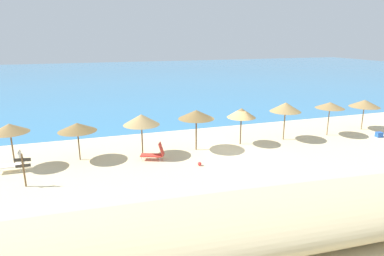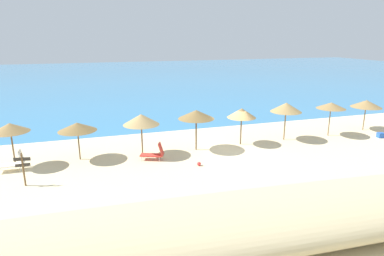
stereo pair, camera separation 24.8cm
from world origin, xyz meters
name	(u,v)px [view 1 (the left image)]	position (x,y,z in m)	size (l,w,h in m)	color
ground_plane	(231,148)	(0.00, 0.00, 0.00)	(160.00, 160.00, 0.00)	beige
sea_water	(134,77)	(0.00, 44.66, 0.00)	(160.00, 78.38, 0.01)	teal
dune_ridge	(270,219)	(-3.18, -10.53, 0.86)	(50.69, 4.18, 1.71)	#C9B586
beach_umbrella_0	(10,128)	(-13.85, 0.67, 2.45)	(2.17, 2.17, 2.72)	brown
beach_umbrella_1	(77,127)	(-10.13, 0.81, 2.16)	(2.38, 2.38, 2.43)	brown
beach_umbrella_2	(141,120)	(-6.19, 0.37, 2.44)	(2.36, 2.36, 2.79)	brown
beach_umbrella_3	(196,114)	(-2.45, 0.38, 2.51)	(2.47, 2.47, 2.82)	brown
beach_umbrella_4	(241,113)	(1.02, 0.56, 2.33)	(2.06, 2.06, 2.68)	brown
beach_umbrella_5	(286,107)	(4.64, 0.55, 2.52)	(2.32, 2.32, 2.87)	brown
beach_umbrella_6	(330,105)	(8.61, 0.48, 2.42)	(2.22, 2.22, 2.67)	brown
beach_umbrella_7	(365,103)	(12.53, 0.97, 2.24)	(2.44, 2.44, 2.54)	brown
lounge_chair_0	(13,163)	(-13.80, 0.04, 0.50)	(1.48, 0.67, 1.18)	white
lounge_chair_1	(155,153)	(-5.60, -0.73, 0.46)	(1.60, 1.10, 1.15)	red
wooden_signpost	(23,167)	(-12.86, -2.43, 1.08)	(0.83, 0.19, 1.82)	brown
beach_ball	(200,164)	(-3.21, -2.51, 0.12)	(0.24, 0.24, 0.24)	red
cooler_box	(379,135)	(12.12, -1.23, 0.19)	(0.47, 0.39, 0.39)	blue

